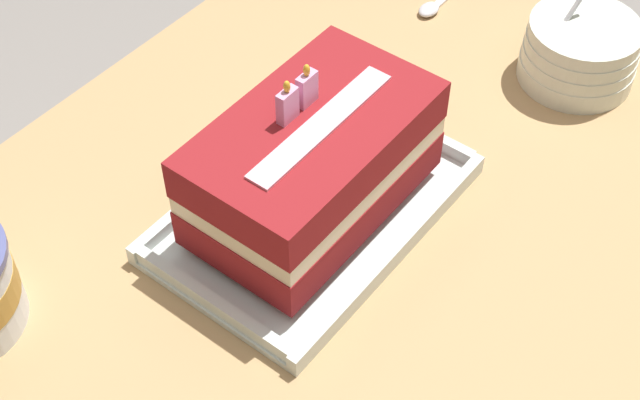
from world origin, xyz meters
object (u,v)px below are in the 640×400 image
bowl_stack (580,52)px  foil_tray (315,210)px  serving_spoon_by_bowls (434,5)px  birthday_cake (314,161)px

bowl_stack → foil_tray: bearing=162.9°
foil_tray → serving_spoon_by_bowls: size_ratio=2.71×
birthday_cake → bowl_stack: size_ratio=1.85×
foil_tray → bowl_stack: size_ratio=2.37×
foil_tray → birthday_cake: 0.08m
foil_tray → bowl_stack: 0.40m
foil_tray → serving_spoon_by_bowls: 0.40m
birthday_cake → serving_spoon_by_bowls: 0.41m
birthday_cake → bowl_stack: 0.40m
serving_spoon_by_bowls → birthday_cake: bearing=-165.8°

